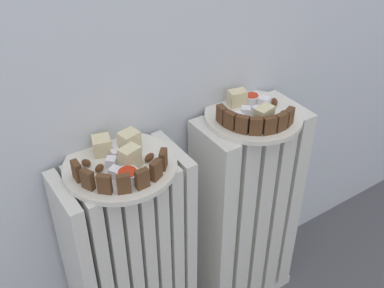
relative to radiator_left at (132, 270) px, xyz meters
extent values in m
cube|color=silver|center=(-0.09, 0.00, 0.02)|extent=(0.03, 0.16, 0.61)
cube|color=silver|center=(-0.06, 0.00, 0.02)|extent=(0.03, 0.16, 0.61)
cube|color=silver|center=(-0.02, 0.00, 0.02)|extent=(0.03, 0.16, 0.61)
cube|color=silver|center=(0.02, 0.00, 0.02)|extent=(0.03, 0.16, 0.61)
cube|color=silver|center=(0.06, 0.00, 0.02)|extent=(0.03, 0.16, 0.61)
cube|color=silver|center=(0.09, 0.00, 0.02)|extent=(0.03, 0.16, 0.61)
cube|color=silver|center=(0.13, 0.00, 0.02)|extent=(0.03, 0.16, 0.61)
cube|color=silver|center=(0.36, 0.00, -0.30)|extent=(0.30, 0.16, 0.03)
cube|color=silver|center=(0.24, 0.00, 0.02)|extent=(0.04, 0.16, 0.61)
cube|color=silver|center=(0.30, 0.00, 0.02)|extent=(0.04, 0.16, 0.61)
cube|color=silver|center=(0.36, 0.00, 0.02)|extent=(0.04, 0.16, 0.61)
cube|color=silver|center=(0.42, 0.00, 0.02)|extent=(0.04, 0.16, 0.61)
cube|color=silver|center=(0.48, 0.00, 0.02)|extent=(0.04, 0.16, 0.61)
cylinder|color=silver|center=(0.00, 0.00, 0.33)|extent=(0.24, 0.24, 0.01)
cylinder|color=silver|center=(0.36, 0.00, 0.33)|extent=(0.24, 0.24, 0.01)
cube|color=#56351E|center=(-0.09, 0.00, 0.36)|extent=(0.01, 0.03, 0.04)
cube|color=#56351E|center=(-0.09, -0.04, 0.36)|extent=(0.02, 0.03, 0.04)
cube|color=#56351E|center=(-0.06, -0.07, 0.36)|extent=(0.03, 0.03, 0.04)
cube|color=#56351E|center=(-0.03, -0.09, 0.36)|extent=(0.03, 0.02, 0.04)
cube|color=#56351E|center=(0.00, -0.09, 0.36)|extent=(0.03, 0.01, 0.04)
cube|color=#56351E|center=(0.04, -0.08, 0.36)|extent=(0.03, 0.02, 0.04)
cube|color=#56351E|center=(0.07, -0.06, 0.36)|extent=(0.03, 0.03, 0.04)
cube|color=beige|center=(-0.01, 0.06, 0.36)|extent=(0.05, 0.05, 0.04)
cube|color=beige|center=(0.01, -0.02, 0.36)|extent=(0.05, 0.04, 0.05)
cube|color=beige|center=(0.04, 0.03, 0.36)|extent=(0.05, 0.04, 0.05)
cube|color=white|center=(-0.02, 0.00, 0.35)|extent=(0.03, 0.03, 0.02)
cube|color=white|center=(-0.03, -0.04, 0.35)|extent=(0.03, 0.03, 0.02)
cube|color=white|center=(0.00, 0.02, 0.35)|extent=(0.02, 0.02, 0.02)
cube|color=white|center=(0.01, 0.04, 0.35)|extent=(0.03, 0.03, 0.02)
ellipsoid|color=#4C2814|center=(-0.06, 0.03, 0.34)|extent=(0.02, 0.03, 0.01)
ellipsoid|color=#4C2814|center=(-0.05, 0.00, 0.34)|extent=(0.03, 0.03, 0.01)
ellipsoid|color=#4C2814|center=(0.06, -0.02, 0.34)|extent=(0.03, 0.03, 0.01)
cylinder|color=white|center=(-0.01, -0.06, 0.35)|extent=(0.05, 0.05, 0.02)
cylinder|color=red|center=(-0.01, -0.06, 0.35)|extent=(0.04, 0.04, 0.01)
cube|color=#56351E|center=(0.27, 0.01, 0.36)|extent=(0.02, 0.03, 0.04)
cube|color=#56351E|center=(0.27, -0.02, 0.36)|extent=(0.02, 0.03, 0.04)
cube|color=#56351E|center=(0.28, -0.05, 0.36)|extent=(0.03, 0.03, 0.04)
cube|color=#56351E|center=(0.31, -0.07, 0.36)|extent=(0.03, 0.03, 0.04)
cube|color=#56351E|center=(0.33, -0.09, 0.36)|extent=(0.03, 0.02, 0.04)
cube|color=#56351E|center=(0.36, -0.09, 0.36)|extent=(0.03, 0.02, 0.04)
cube|color=#56351E|center=(0.39, -0.08, 0.36)|extent=(0.03, 0.03, 0.04)
cube|color=beige|center=(0.35, 0.06, 0.36)|extent=(0.05, 0.04, 0.04)
cube|color=beige|center=(0.35, -0.05, 0.36)|extent=(0.05, 0.04, 0.05)
cube|color=white|center=(0.37, 0.00, 0.35)|extent=(0.02, 0.02, 0.02)
cube|color=white|center=(0.40, 0.01, 0.35)|extent=(0.03, 0.03, 0.03)
cube|color=white|center=(0.30, -0.01, 0.35)|extent=(0.03, 0.03, 0.02)
cube|color=white|center=(0.34, 0.00, 0.35)|extent=(0.03, 0.03, 0.02)
ellipsoid|color=#4C2814|center=(0.42, -0.05, 0.35)|extent=(0.03, 0.03, 0.02)
ellipsoid|color=#4C2814|center=(0.29, 0.04, 0.34)|extent=(0.04, 0.03, 0.01)
ellipsoid|color=#4C2814|center=(0.43, 0.01, 0.34)|extent=(0.03, 0.03, 0.02)
cylinder|color=white|center=(0.39, 0.05, 0.35)|extent=(0.04, 0.04, 0.02)
cylinder|color=red|center=(0.39, 0.05, 0.35)|extent=(0.03, 0.03, 0.01)
cube|color=silver|center=(0.01, -0.03, 0.34)|extent=(0.02, 0.06, 0.00)
cube|color=silver|center=(0.00, 0.01, 0.34)|extent=(0.03, 0.03, 0.00)
camera|label=1|loc=(-0.30, -0.73, 0.94)|focal=43.98mm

